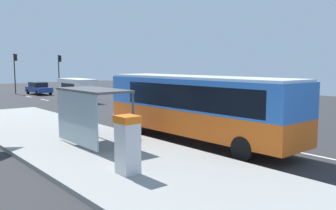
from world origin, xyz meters
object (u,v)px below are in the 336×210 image
Objects in this scene: recycling_bin_red at (129,129)px; traffic_light_near_side at (59,68)px; bus_shelter at (87,102)px; white_van at (77,88)px; recycling_bin_blue at (121,127)px; ticket_machine at (128,144)px; traffic_light_median at (15,67)px; bus at (196,104)px; sedan_near at (39,88)px.

traffic_light_near_side is (9.70, 31.15, 2.65)m from recycling_bin_red.
white_van is at bearing 65.73° from bus_shelter.
traffic_light_near_side is at bearing 72.70° from recycling_bin_red.
recycling_bin_red is 0.70m from recycling_bin_blue.
recycling_bin_blue is at bearing 90.00° from recycling_bin_red.
bus_shelter reaches higher than ticket_machine.
traffic_light_median reaches higher than ticket_machine.
white_van is 1.31× the size of bus_shelter.
traffic_light_near_side reaches higher than recycling_bin_red.
recycling_bin_red is (-6.40, -19.09, -0.69)m from white_van.
bus is 11.63× the size of recycling_bin_red.
traffic_light_median is (2.11, 34.84, 1.53)m from bus.
ticket_machine is (-9.60, -23.87, -0.17)m from white_van.
traffic_light_median is at bearing 126.22° from sedan_near.
recycling_bin_blue is (-2.49, 2.78, -1.19)m from bus.
bus_shelter reaches higher than recycling_bin_red.
traffic_light_median reaches higher than traffic_light_near_side.
recycling_bin_red is (3.20, 4.77, -0.52)m from ticket_machine.
white_van is at bearing 68.08° from ticket_machine.
bus_shelter is (-8.61, -19.11, 0.75)m from white_van.
sedan_near is at bearing -162.77° from traffic_light_near_side.
traffic_light_median is (7.80, 37.52, 2.20)m from ticket_machine.
traffic_light_near_side is (3.30, 12.06, 1.96)m from white_van.
bus_shelter is at bearing 156.19° from bus.
bus_shelter is (0.99, 4.76, 0.93)m from ticket_machine.
bus is at bearing -100.47° from white_van.
traffic_light_median is at bearing 97.51° from white_van.
recycling_bin_blue is at bearing -98.17° from traffic_light_median.
sedan_near is at bearing 89.49° from white_van.
bus is 2.17× the size of traffic_light_median.
ticket_machine is at bearing -123.85° from recycling_bin_red.
bus_shelter reaches higher than sedan_near.
traffic_light_near_side reaches higher than bus.
recycling_bin_blue is at bearing 59.67° from ticket_machine.
bus_shelter is at bearing -110.92° from traffic_light_near_side.
recycling_bin_blue is (-6.40, -18.39, -0.69)m from white_van.
sedan_near is at bearing 82.91° from bus.
white_van is at bearing -105.31° from traffic_light_near_side.
white_van is 25.73m from ticket_machine.
bus is 2.76× the size of bus_shelter.
sedan_near reaches higher than recycling_bin_blue.
bus_shelter reaches higher than white_van.
traffic_light_median reaches higher than bus_shelter.
ticket_machine is 0.39× the size of traffic_light_near_side.
bus is at bearing -102.24° from traffic_light_near_side.
recycling_bin_red is (-2.49, 2.08, -1.19)m from bus.
traffic_light_near_side is (9.70, 30.45, 2.65)m from recycling_bin_blue.
recycling_bin_blue is at bearing -109.18° from white_van.
recycling_bin_red is 32.73m from traffic_light_near_side.
recycling_bin_red is at bearing 0.28° from bus_shelter.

